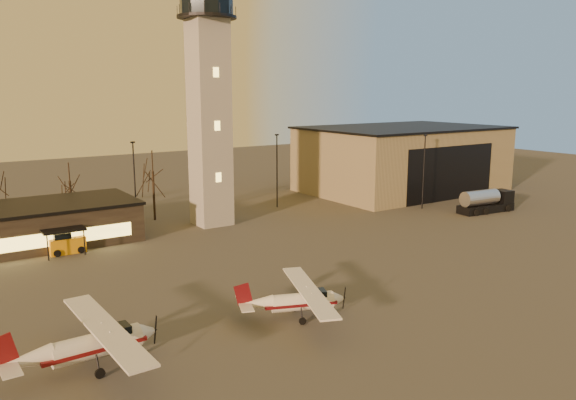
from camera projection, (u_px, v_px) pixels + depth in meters
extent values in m
plane|color=#3F3C3A|center=(383.00, 298.00, 43.93)|extent=(220.00, 220.00, 0.00)
cube|color=#9A9792|center=(210.00, 125.00, 66.04)|extent=(4.00, 4.00, 24.00)
cylinder|color=black|center=(207.00, 17.00, 63.69)|extent=(6.80, 6.80, 0.30)
cylinder|color=black|center=(206.00, 0.00, 63.34)|extent=(6.00, 6.00, 3.40)
cube|color=#998B64|center=(402.00, 160.00, 90.35)|extent=(30.00, 20.00, 10.00)
cube|color=black|center=(403.00, 128.00, 89.36)|extent=(30.60, 20.60, 0.30)
cube|color=black|center=(451.00, 173.00, 82.38)|extent=(18.00, 0.10, 8.00)
cube|color=black|center=(10.00, 229.00, 57.56)|extent=(25.00, 10.00, 4.00)
cube|color=black|center=(8.00, 209.00, 57.15)|extent=(25.40, 10.40, 0.30)
cube|color=#FFD459|center=(18.00, 244.00, 53.55)|extent=(22.00, 0.08, 1.40)
cube|color=black|center=(63.00, 230.00, 54.75)|extent=(4.00, 2.00, 0.20)
cylinder|color=black|center=(135.00, 185.00, 66.27)|extent=(0.16, 0.16, 10.00)
cube|color=black|center=(133.00, 142.00, 65.30)|extent=(0.50, 0.25, 0.18)
cylinder|color=black|center=(277.00, 172.00, 77.22)|extent=(0.16, 0.16, 10.00)
cube|color=black|center=(277.00, 135.00, 76.24)|extent=(0.50, 0.25, 0.18)
cylinder|color=black|center=(424.00, 173.00, 76.20)|extent=(0.16, 0.16, 10.00)
cube|color=black|center=(425.00, 135.00, 75.22)|extent=(0.50, 0.25, 0.18)
cylinder|color=black|center=(71.00, 202.00, 68.34)|extent=(0.28, 0.28, 5.25)
cylinder|color=black|center=(154.00, 196.00, 69.91)|extent=(0.28, 0.28, 6.16)
cylinder|color=black|center=(212.00, 191.00, 76.58)|extent=(0.28, 0.28, 4.97)
cylinder|color=white|center=(302.00, 302.00, 40.03)|extent=(4.60, 2.75, 1.26)
cone|color=white|center=(337.00, 299.00, 40.61)|extent=(1.24, 1.43, 1.20)
cone|color=white|center=(257.00, 304.00, 39.27)|extent=(2.54, 1.82, 1.06)
cube|color=black|center=(315.00, 295.00, 40.16)|extent=(1.71, 1.46, 0.68)
cube|color=#4F0B11|center=(300.00, 302.00, 39.99)|extent=(5.34, 3.06, 0.21)
cube|color=white|center=(309.00, 291.00, 39.99)|extent=(5.12, 10.45, 0.14)
cube|color=white|center=(245.00, 303.00, 39.05)|extent=(1.94, 3.29, 0.08)
cube|color=#4F0B11|center=(243.00, 294.00, 38.90)|extent=(1.28, 0.55, 1.64)
cylinder|color=silver|center=(97.00, 345.00, 32.81)|extent=(5.16, 1.60, 1.45)
cone|color=silver|center=(146.00, 332.00, 34.53)|extent=(1.04, 1.41, 1.38)
cone|color=silver|center=(27.00, 360.00, 30.62)|extent=(2.71, 1.31, 1.22)
cube|color=black|center=(115.00, 332.00, 33.35)|extent=(1.70, 1.22, 0.78)
cube|color=#5E0D0F|center=(93.00, 347.00, 32.70)|extent=(6.05, 1.68, 0.24)
cube|color=silver|center=(106.00, 329.00, 32.96)|extent=(2.05, 12.28, 0.16)
cube|color=silver|center=(7.00, 363.00, 30.02)|extent=(1.11, 3.70, 0.09)
cube|color=#5E0D0F|center=(3.00, 350.00, 29.81)|extent=(1.55, 0.14, 1.89)
cube|color=black|center=(486.00, 208.00, 74.92)|extent=(8.46, 3.21, 1.07)
cube|color=black|center=(503.00, 196.00, 76.08)|extent=(2.17, 2.43, 1.75)
cube|color=black|center=(506.00, 194.00, 76.33)|extent=(0.30, 1.85, 0.97)
cylinder|color=silver|center=(480.00, 198.00, 74.09)|extent=(5.63, 2.62, 2.04)
cube|color=orange|center=(67.00, 245.00, 56.14)|extent=(3.40, 1.82, 1.59)
cube|color=black|center=(61.00, 237.00, 55.71)|extent=(1.59, 1.59, 0.91)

